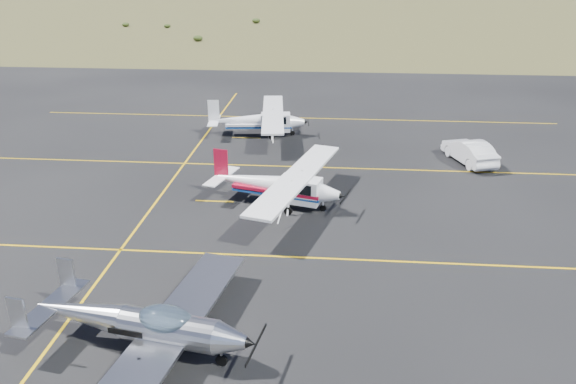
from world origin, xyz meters
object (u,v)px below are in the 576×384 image
(aircraft_plain, at_px, (259,120))
(sedan, at_px, (469,151))
(aircraft_low_wing, at_px, (144,325))
(aircraft_cessna, at_px, (278,184))

(aircraft_plain, distance_m, sedan, 14.33)
(aircraft_low_wing, height_order, aircraft_plain, aircraft_plain)
(aircraft_low_wing, xyz_separation_m, sedan, (14.11, 19.18, -0.32))
(aircraft_plain, bearing_deg, sedan, -24.15)
(aircraft_cessna, bearing_deg, aircraft_plain, 117.93)
(aircraft_plain, height_order, sedan, aircraft_plain)
(sedan, bearing_deg, aircraft_plain, -36.21)
(aircraft_cessna, distance_m, aircraft_plain, 12.02)
(aircraft_low_wing, distance_m, aircraft_plain, 23.65)
(aircraft_low_wing, height_order, aircraft_cessna, aircraft_cessna)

